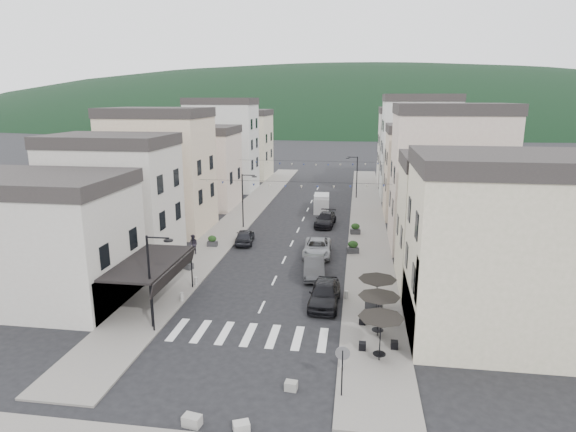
% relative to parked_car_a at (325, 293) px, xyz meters
% --- Properties ---
extents(ground, '(700.00, 700.00, 0.00)m').
position_rel_parked_car_a_xyz_m(ground, '(-4.23, -7.02, -0.85)').
color(ground, black).
rests_on(ground, ground).
extents(sidewalk_left, '(4.00, 76.00, 0.12)m').
position_rel_parked_car_a_xyz_m(sidewalk_left, '(-11.73, 24.98, -0.79)').
color(sidewalk_left, slate).
rests_on(sidewalk_left, ground).
extents(sidewalk_right, '(4.00, 76.00, 0.12)m').
position_rel_parked_car_a_xyz_m(sidewalk_right, '(3.27, 24.98, -0.79)').
color(sidewalk_right, slate).
rests_on(sidewalk_right, ground).
extents(hill_backdrop, '(640.00, 360.00, 70.00)m').
position_rel_parked_car_a_xyz_m(hill_backdrop, '(-4.23, 292.98, -0.85)').
color(hill_backdrop, black).
rests_on(hill_backdrop, ground).
extents(boutique_building, '(12.00, 8.00, 8.00)m').
position_rel_parked_car_a_xyz_m(boutique_building, '(-19.73, -2.02, 3.15)').
color(boutique_building, '#B5AFA6').
rests_on(boutique_building, ground).
extents(bistro_building, '(10.00, 8.00, 10.00)m').
position_rel_parked_car_a_xyz_m(bistro_building, '(10.27, -3.02, 4.15)').
color(bistro_building, '#B6B091').
rests_on(bistro_building, ground).
extents(boutique_awning, '(3.77, 7.50, 3.28)m').
position_rel_parked_car_a_xyz_m(boutique_awning, '(-11.48, -2.02, 2.27)').
color(boutique_awning, black).
rests_on(boutique_awning, ground).
extents(buildings_row_left, '(10.20, 54.16, 14.00)m').
position_rel_parked_car_a_xyz_m(buildings_row_left, '(-18.73, 30.74, 5.28)').
color(buildings_row_left, '#B5AFA6').
rests_on(buildings_row_left, ground).
extents(buildings_row_right, '(10.20, 54.16, 14.50)m').
position_rel_parked_car_a_xyz_m(buildings_row_right, '(10.27, 29.58, 5.47)').
color(buildings_row_right, '#B6B091').
rests_on(buildings_row_right, ground).
extents(cafe_terrace, '(2.50, 8.10, 2.53)m').
position_rel_parked_car_a_xyz_m(cafe_terrace, '(3.47, -4.22, 1.51)').
color(cafe_terrace, black).
rests_on(cafe_terrace, ground).
extents(streetlamp_left_near, '(1.70, 0.56, 6.00)m').
position_rel_parked_car_a_xyz_m(streetlamp_left_near, '(-10.05, -5.02, 2.85)').
color(streetlamp_left_near, black).
rests_on(streetlamp_left_near, ground).
extents(streetlamp_left_far, '(1.70, 0.56, 6.00)m').
position_rel_parked_car_a_xyz_m(streetlamp_left_far, '(-10.05, 18.98, 2.85)').
color(streetlamp_left_far, black).
rests_on(streetlamp_left_far, ground).
extents(streetlamp_right_far, '(1.70, 0.56, 6.00)m').
position_rel_parked_car_a_xyz_m(streetlamp_right_far, '(1.59, 36.98, 2.85)').
color(streetlamp_right_far, black).
rests_on(streetlamp_right_far, ground).
extents(traffic_sign, '(0.70, 0.07, 2.70)m').
position_rel_parked_car_a_xyz_m(traffic_sign, '(1.57, -10.52, 1.08)').
color(traffic_sign, black).
rests_on(traffic_sign, ground).
extents(bollards, '(11.66, 10.26, 0.60)m').
position_rel_parked_car_a_xyz_m(bollards, '(-4.23, -1.52, -0.43)').
color(bollards, gray).
rests_on(bollards, ground).
extents(bunting_near, '(19.00, 0.28, 0.62)m').
position_rel_parked_car_a_xyz_m(bunting_near, '(-4.23, 14.98, 4.81)').
color(bunting_near, black).
rests_on(bunting_near, ground).
extents(bunting_far, '(19.00, 0.28, 0.62)m').
position_rel_parked_car_a_xyz_m(bunting_far, '(-4.23, 30.98, 4.81)').
color(bunting_far, black).
rests_on(bunting_far, ground).
extents(parked_car_a, '(2.15, 5.03, 1.69)m').
position_rel_parked_car_a_xyz_m(parked_car_a, '(0.00, 0.00, 0.00)').
color(parked_car_a, black).
rests_on(parked_car_a, ground).
extents(parked_car_b, '(2.10, 4.83, 1.54)m').
position_rel_parked_car_a_xyz_m(parked_car_b, '(-1.24, 5.45, -0.07)').
color(parked_car_b, '#353537').
rests_on(parked_car_b, ground).
extents(parked_car_c, '(2.63, 5.40, 1.48)m').
position_rel_parked_car_a_xyz_m(parked_car_c, '(-1.43, 10.67, -0.11)').
color(parked_car_c, '#92949A').
rests_on(parked_car_c, ground).
extents(parked_car_d, '(2.41, 5.13, 1.45)m').
position_rel_parked_car_a_xyz_m(parked_car_d, '(-1.43, 21.31, -0.12)').
color(parked_car_d, black).
rests_on(parked_car_d, ground).
extents(parked_car_e, '(2.22, 4.40, 1.44)m').
position_rel_parked_car_a_xyz_m(parked_car_e, '(-8.83, 13.40, -0.13)').
color(parked_car_e, black).
rests_on(parked_car_e, ground).
extents(delivery_van, '(2.11, 4.77, 2.24)m').
position_rel_parked_car_a_xyz_m(delivery_van, '(-2.42, 28.47, 0.25)').
color(delivery_van, silver).
rests_on(delivery_van, ground).
extents(pedestrian_a, '(0.65, 0.46, 1.69)m').
position_rel_parked_car_a_xyz_m(pedestrian_a, '(-12.89, 5.73, 0.12)').
color(pedestrian_a, black).
rests_on(pedestrian_a, sidewalk_left).
extents(pedestrian_b, '(1.06, 0.95, 1.80)m').
position_rel_parked_car_a_xyz_m(pedestrian_b, '(-12.58, 9.13, 0.17)').
color(pedestrian_b, black).
rests_on(pedestrian_b, sidewalk_left).
extents(concrete_block_a, '(0.88, 0.64, 0.50)m').
position_rel_parked_car_a_xyz_m(concrete_block_a, '(-4.81, -13.52, -0.60)').
color(concrete_block_a, gray).
rests_on(concrete_block_a, ground).
extents(concrete_block_b, '(0.64, 0.51, 0.45)m').
position_rel_parked_car_a_xyz_m(concrete_block_b, '(-0.90, -10.25, -0.62)').
color(concrete_block_b, gray).
rests_on(concrete_block_b, ground).
extents(concrete_block_c, '(0.84, 0.74, 0.40)m').
position_rel_parked_car_a_xyz_m(concrete_block_c, '(-2.60, -13.52, -0.65)').
color(concrete_block_c, '#9E9B96').
rests_on(concrete_block_c, ground).
extents(planter_la, '(1.15, 0.90, 1.13)m').
position_rel_parked_car_a_xyz_m(planter_la, '(-11.81, 5.27, -0.18)').
color(planter_la, '#303133').
rests_on(planter_la, sidewalk_left).
extents(planter_lb, '(0.95, 0.53, 1.07)m').
position_rel_parked_car_a_xyz_m(planter_lb, '(-11.59, 11.64, -0.21)').
color(planter_lb, '#2E2E30').
rests_on(planter_lb, sidewalk_left).
extents(planter_ra, '(1.21, 0.81, 1.25)m').
position_rel_parked_car_a_xyz_m(planter_ra, '(3.36, -0.32, -0.12)').
color(planter_ra, '#2B2B2D').
rests_on(planter_ra, sidewalk_right).
extents(planter_rb, '(1.16, 0.82, 1.18)m').
position_rel_parked_car_a_xyz_m(planter_rb, '(1.77, 11.48, -0.15)').
color(planter_rb, '#2F3032').
rests_on(planter_rb, sidewalk_right).
extents(planter_rc, '(1.10, 0.74, 1.14)m').
position_rel_parked_car_a_xyz_m(planter_rc, '(1.93, 17.97, -0.17)').
color(planter_rc, '#303032').
rests_on(planter_rc, sidewalk_right).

